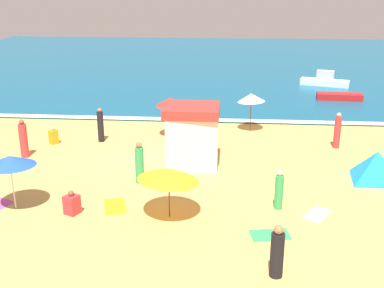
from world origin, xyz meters
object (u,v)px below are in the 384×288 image
at_px(beachgoer_2, 101,126).
at_px(small_boat_1, 339,96).
at_px(beachgoer_6, 53,136).
at_px(beachgoer_4, 23,140).
at_px(beachgoer_8, 337,131).
at_px(beach_umbrella_4, 169,174).
at_px(beachgoer_9, 279,190).
at_px(beach_umbrella_1, 171,102).
at_px(lifeguard_cabana, 192,135).
at_px(beach_umbrella_0, 251,98).
at_px(beach_umbrella_3, 10,161).
at_px(beachgoer_1, 72,204).
at_px(beachgoer_7, 277,253).
at_px(beach_tent, 376,165).
at_px(beachgoer_5, 140,164).
at_px(small_boat_0, 325,81).

xyz_separation_m(beachgoer_2, small_boat_1, (14.61, 10.26, -0.54)).
bearing_deg(beachgoer_6, beachgoer_4, -108.87).
relative_size(beachgoer_4, beachgoer_8, 1.02).
relative_size(beach_umbrella_4, small_boat_1, 0.96).
distance_m(beachgoer_8, beachgoer_9, 8.11).
distance_m(beach_umbrella_1, beachgoer_4, 7.74).
xyz_separation_m(lifeguard_cabana, beachgoer_6, (-7.52, 2.51, -1.04)).
relative_size(beach_umbrella_0, beachgoer_2, 1.22).
height_order(beach_umbrella_3, beachgoer_6, beach_umbrella_3).
distance_m(beachgoer_4, beachgoer_6, 2.21).
bearing_deg(beachgoer_2, beachgoer_1, -82.43).
height_order(lifeguard_cabana, beach_umbrella_4, lifeguard_cabana).
relative_size(beachgoer_7, beachgoer_8, 0.88).
bearing_deg(beachgoer_7, beach_umbrella_0, 91.09).
relative_size(beachgoer_4, small_boat_1, 0.59).
height_order(beach_umbrella_3, beachgoer_9, beach_umbrella_3).
height_order(beachgoer_2, beachgoer_9, beachgoer_2).
bearing_deg(beachgoer_9, beach_umbrella_1, 121.56).
xyz_separation_m(beachgoer_4, beachgoer_9, (11.84, -4.67, -0.14)).
xyz_separation_m(beach_tent, beachgoer_7, (-4.90, -7.57, 0.12)).
relative_size(lifeguard_cabana, beachgoer_4, 1.51).
bearing_deg(beachgoer_5, small_boat_0, 60.78).
bearing_deg(lifeguard_cabana, beachgoer_1, -127.46).
bearing_deg(beachgoer_4, small_boat_0, 45.17).
distance_m(beachgoer_1, small_boat_0, 26.89).
relative_size(beach_tent, beachgoer_6, 2.94).
bearing_deg(lifeguard_cabana, small_boat_1, 54.52).
distance_m(beach_umbrella_0, beachgoer_6, 10.95).
relative_size(beachgoer_2, beachgoer_6, 1.92).
bearing_deg(beach_umbrella_3, small_boat_1, 49.25).
xyz_separation_m(beach_umbrella_3, small_boat_0, (15.62, 23.11, -1.43)).
height_order(beachgoer_4, beachgoer_8, beachgoer_4).
relative_size(beach_tent, small_boat_1, 0.88).
distance_m(beach_umbrella_1, beachgoer_5, 6.40).
xyz_separation_m(beachgoer_7, beachgoer_8, (4.06, 11.67, 0.11)).
bearing_deg(small_boat_0, beach_umbrella_0, -117.09).
bearing_deg(beach_tent, beachgoer_7, -122.92).
relative_size(beach_umbrella_1, beachgoer_8, 1.21).
bearing_deg(beachgoer_6, beach_tent, -12.84).
relative_size(small_boat_0, small_boat_1, 1.22).
height_order(beach_umbrella_3, beachgoer_7, beach_umbrella_3).
height_order(beach_umbrella_1, beachgoer_1, beach_umbrella_1).
relative_size(lifeguard_cabana, beachgoer_9, 1.82).
bearing_deg(beachgoer_8, beachgoer_1, -143.58).
xyz_separation_m(beach_umbrella_1, beach_tent, (9.54, -5.12, -1.37)).
xyz_separation_m(beachgoer_4, beachgoer_5, (6.18, -2.66, -0.02)).
bearing_deg(beachgoer_9, beachgoer_1, -172.36).
relative_size(beachgoer_1, beachgoer_4, 0.49).
bearing_deg(beachgoer_7, beachgoer_8, 70.82).
distance_m(beach_umbrella_0, beach_umbrella_1, 4.60).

